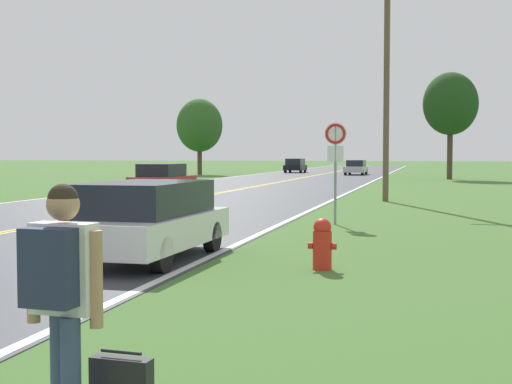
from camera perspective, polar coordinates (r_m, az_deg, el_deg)
hitchhiker_person at (r=5.06m, az=-15.35°, el=-6.98°), size 0.59×0.44×1.73m
fire_hydrant at (r=11.98m, az=5.33°, el=-4.13°), size 0.48×0.32×0.86m
traffic_sign at (r=19.59m, az=6.38°, el=3.55°), size 0.60×0.10×2.79m
utility_pole_midground at (r=29.73m, az=10.41°, el=9.20°), size 1.80×0.24×9.98m
tree_left_verge at (r=67.29m, az=-4.54°, el=5.32°), size 4.31×4.31×7.11m
tree_behind_sign at (r=56.74m, az=15.30°, el=6.80°), size 4.15×4.15×8.17m
car_white_hatchback_approaching at (r=13.15m, az=-8.88°, el=-2.09°), size 2.00×4.24×1.43m
car_red_sedan_mid_near at (r=34.28m, az=-7.48°, el=1.07°), size 2.06×4.15×1.47m
car_silver_sedan_mid_far at (r=67.20m, az=8.01°, el=1.97°), size 1.92×4.40×1.38m
car_black_hatchback_receding at (r=74.58m, az=3.16°, el=2.15°), size 1.85×3.91×1.48m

